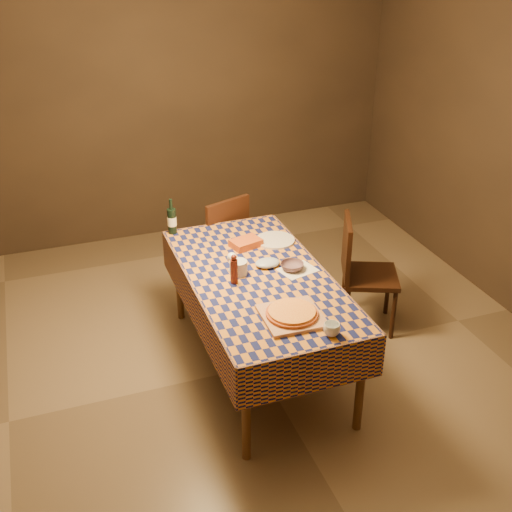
# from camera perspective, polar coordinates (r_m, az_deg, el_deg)

# --- Properties ---
(room) EXTENTS (5.00, 5.10, 2.70)m
(room) POSITION_cam_1_polar(r_m,az_deg,el_deg) (4.15, 0.24, 5.19)
(room) COLOR brown
(room) RESTS_ON ground
(dining_table) EXTENTS (0.94, 1.84, 0.77)m
(dining_table) POSITION_cam_1_polar(r_m,az_deg,el_deg) (4.44, 0.22, -2.63)
(dining_table) COLOR brown
(dining_table) RESTS_ON ground
(cutting_board) EXTENTS (0.37, 0.37, 0.02)m
(cutting_board) POSITION_cam_1_polar(r_m,az_deg,el_deg) (3.96, 3.20, -5.36)
(cutting_board) COLOR #B67C55
(cutting_board) RESTS_ON dining_table
(pizza) EXTENTS (0.42, 0.42, 0.03)m
(pizza) POSITION_cam_1_polar(r_m,az_deg,el_deg) (3.95, 3.21, -5.04)
(pizza) COLOR #A4461B
(pizza) RESTS_ON cutting_board
(pepper_mill) EXTENTS (0.05, 0.05, 0.21)m
(pepper_mill) POSITION_cam_1_polar(r_m,az_deg,el_deg) (4.28, -1.96, -1.23)
(pepper_mill) COLOR #4A1811
(pepper_mill) RESTS_ON dining_table
(bowl) EXTENTS (0.18, 0.18, 0.05)m
(bowl) POSITION_cam_1_polar(r_m,az_deg,el_deg) (4.48, 3.23, -0.92)
(bowl) COLOR #5D444E
(bowl) RESTS_ON dining_table
(wine_glass) EXTENTS (0.07, 0.07, 0.14)m
(wine_glass) POSITION_cam_1_polar(r_m,az_deg,el_deg) (4.43, -2.16, -0.16)
(wine_glass) COLOR white
(wine_glass) RESTS_ON dining_table
(wine_bottle) EXTENTS (0.08, 0.08, 0.28)m
(wine_bottle) POSITION_cam_1_polar(r_m,az_deg,el_deg) (5.00, -7.48, 3.15)
(wine_bottle) COLOR black
(wine_bottle) RESTS_ON dining_table
(deli_tub) EXTENTS (0.13, 0.13, 0.10)m
(deli_tub) POSITION_cam_1_polar(r_m,az_deg,el_deg) (4.40, -1.57, -1.04)
(deli_tub) COLOR silver
(deli_tub) RESTS_ON dining_table
(takeout_container) EXTENTS (0.25, 0.21, 0.05)m
(takeout_container) POSITION_cam_1_polar(r_m,az_deg,el_deg) (4.79, -0.91, 1.17)
(takeout_container) COLOR #B54A17
(takeout_container) RESTS_ON dining_table
(white_plate) EXTENTS (0.38, 0.38, 0.02)m
(white_plate) POSITION_cam_1_polar(r_m,az_deg,el_deg) (4.87, 1.72, 1.42)
(white_plate) COLOR silver
(white_plate) RESTS_ON dining_table
(tumbler) EXTENTS (0.12, 0.12, 0.08)m
(tumbler) POSITION_cam_1_polar(r_m,az_deg,el_deg) (3.82, 6.75, -6.50)
(tumbler) COLOR white
(tumbler) RESTS_ON dining_table
(flour_patch) EXTENTS (0.29, 0.25, 0.00)m
(flour_patch) POSITION_cam_1_polar(r_m,az_deg,el_deg) (4.49, 3.72, -1.24)
(flour_patch) COLOR silver
(flour_patch) RESTS_ON dining_table
(flour_bag) EXTENTS (0.22, 0.19, 0.05)m
(flour_bag) POSITION_cam_1_polar(r_m,az_deg,el_deg) (4.52, 1.03, -0.61)
(flour_bag) COLOR #98ABC3
(flour_bag) RESTS_ON dining_table
(chair_far) EXTENTS (0.54, 0.54, 0.93)m
(chair_far) POSITION_cam_1_polar(r_m,az_deg,el_deg) (5.44, -3.19, 1.38)
(chair_far) COLOR black
(chair_far) RESTS_ON ground
(chair_right) EXTENTS (0.56, 0.55, 0.93)m
(chair_right) POSITION_cam_1_polar(r_m,az_deg,el_deg) (5.07, 9.24, -1.07)
(chair_right) COLOR black
(chair_right) RESTS_ON ground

